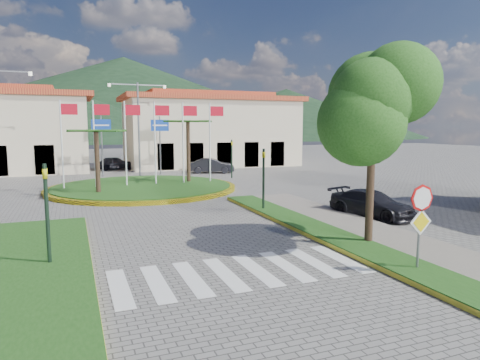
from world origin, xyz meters
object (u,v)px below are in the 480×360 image
object	(u,v)px
stop_sign	(421,214)
car_dark_b	(212,166)
car_side_right	(372,204)
deciduous_tree	(374,101)
roundabout_island	(143,187)
car_dark_a	(116,163)

from	to	relation	value
stop_sign	car_dark_b	size ratio (longest dim) A/B	0.64
stop_sign	car_side_right	xyz separation A→B (m)	(3.95, 7.06, -1.17)
stop_sign	deciduous_tree	distance (m)	4.59
deciduous_tree	car_dark_b	distance (m)	25.82
stop_sign	roundabout_island	bearing A→B (deg)	103.73
deciduous_tree	car_side_right	distance (m)	6.93
stop_sign	car_dark_a	distance (m)	35.08
car_dark_a	car_dark_b	xyz separation A→B (m)	(8.03, -6.28, 0.02)
roundabout_island	stop_sign	distance (m)	20.69
car_dark_a	car_side_right	distance (m)	29.11
stop_sign	car_dark_a	bearing A→B (deg)	98.70
roundabout_island	deciduous_tree	bearing A→B (deg)	-72.09
stop_sign	deciduous_tree	size ratio (longest dim) A/B	0.39
deciduous_tree	car_dark_a	bearing A→B (deg)	100.57
car_dark_a	car_side_right	xyz separation A→B (m)	(9.25, -27.60, -0.04)
roundabout_island	stop_sign	size ratio (longest dim) A/B	4.79
stop_sign	deciduous_tree	xyz separation A→B (m)	(0.60, 3.04, 3.38)
roundabout_island	car_dark_a	xyz separation A→B (m)	(-0.41, 14.62, 0.49)
roundabout_island	car_dark_b	distance (m)	11.31
roundabout_island	deciduous_tree	world-z (taller)	deciduous_tree
stop_sign	car_dark_a	size ratio (longest dim) A/B	0.68
deciduous_tree	car_dark_b	size ratio (longest dim) A/B	1.63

